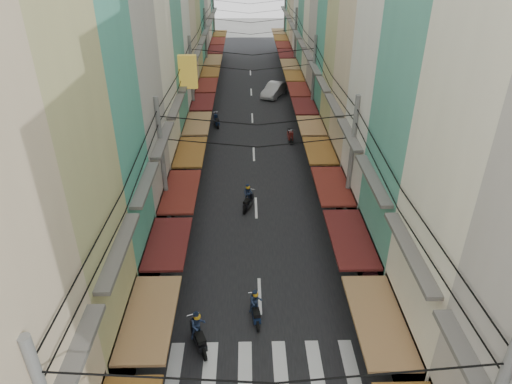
{
  "coord_description": "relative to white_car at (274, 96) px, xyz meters",
  "views": [
    {
      "loc": [
        -0.53,
        -18.38,
        14.99
      ],
      "look_at": [
        -0.03,
        4.73,
        1.87
      ],
      "focal_mm": 32.0,
      "sensor_mm": 36.0,
      "label": 1
    }
  ],
  "objects": [
    {
      "name": "pedestrians",
      "position": [
        -7.05,
        -27.46,
        1.02
      ],
      "size": [
        12.13,
        20.19,
        2.15
      ],
      "color": "black",
      "rests_on": "ground"
    },
    {
      "name": "ground",
      "position": [
        -2.41,
        -28.6,
        0.0
      ],
      "size": [
        160.0,
        160.0,
        0.0
      ],
      "primitive_type": "plane",
      "color": "slate",
      "rests_on": "ground"
    },
    {
      "name": "utility_poles",
      "position": [
        -2.41,
        -13.59,
        6.59
      ],
      "size": [
        10.2,
        66.13,
        8.2
      ],
      "color": "slate",
      "rests_on": "ground"
    },
    {
      "name": "crosswalk",
      "position": [
        -2.41,
        -34.6,
        0.03
      ],
      "size": [
        7.55,
        2.4,
        0.01
      ],
      "color": "silver",
      "rests_on": "ground"
    },
    {
      "name": "sidewalk_left",
      "position": [
        -8.91,
        -8.6,
        0.03
      ],
      "size": [
        3.0,
        80.0,
        0.06
      ],
      "primitive_type": "cube",
      "color": "slate",
      "rests_on": "ground"
    },
    {
      "name": "market_umbrella",
      "position": [
        3.25,
        -31.76,
        2.38
      ],
      "size": [
        2.56,
        2.56,
        2.7
      ],
      "color": "#B2B2B7",
      "rests_on": "ground"
    },
    {
      "name": "parked_scooters",
      "position": [
        1.85,
        -31.85,
        0.48
      ],
      "size": [
        12.75,
        14.0,
        1.01
      ],
      "color": "black",
      "rests_on": "ground"
    },
    {
      "name": "traffic_sign",
      "position": [
        2.96,
        -33.0,
        2.08
      ],
      "size": [
        0.1,
        0.63,
        2.86
      ],
      "color": "slate",
      "rests_on": "ground"
    },
    {
      "name": "bicycle",
      "position": [
        5.09,
        -30.41,
        0.0
      ],
      "size": [
        1.88,
        1.12,
        1.21
      ],
      "primitive_type": "imported",
      "rotation": [
        0.0,
        0.0,
        1.3
      ],
      "color": "black",
      "rests_on": "ground"
    },
    {
      "name": "building_row_right",
      "position": [
        5.51,
        -12.15,
        9.41
      ],
      "size": [
        7.8,
        68.98,
        22.59
      ],
      "color": "teal",
      "rests_on": "ground"
    },
    {
      "name": "sidewalk_right",
      "position": [
        4.09,
        -8.6,
        0.03
      ],
      "size": [
        3.0,
        80.0,
        0.06
      ],
      "primitive_type": "cube",
      "color": "slate",
      "rests_on": "ground"
    },
    {
      "name": "white_car",
      "position": [
        0.0,
        0.0,
        0.0
      ],
      "size": [
        5.29,
        3.83,
        1.74
      ],
      "primitive_type": "imported",
      "rotation": [
        0.0,
        0.0,
        -0.43
      ],
      "color": "#BDBCC1",
      "rests_on": "ground"
    },
    {
      "name": "road",
      "position": [
        -2.41,
        -8.6,
        0.01
      ],
      "size": [
        10.0,
        80.0,
        0.02
      ],
      "primitive_type": "cube",
      "color": "black",
      "rests_on": "ground"
    },
    {
      "name": "moving_scooters",
      "position": [
        -3.22,
        -24.57,
        0.53
      ],
      "size": [
        6.59,
        26.87,
        1.9
      ],
      "color": "black",
      "rests_on": "ground"
    },
    {
      "name": "building_row_left",
      "position": [
        -10.33,
        -12.04,
        9.78
      ],
      "size": [
        7.8,
        67.67,
        23.7
      ],
      "color": "silver",
      "rests_on": "ground"
    }
  ]
}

